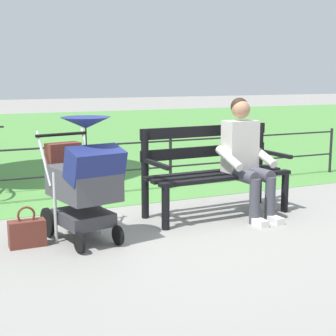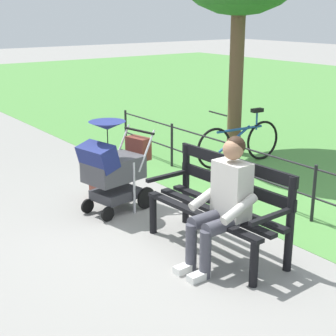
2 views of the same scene
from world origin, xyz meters
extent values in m
plane|color=gray|center=(0.00, 0.00, 0.00)|extent=(60.00, 60.00, 0.00)
cube|color=black|center=(-0.58, -0.18, 0.45)|extent=(1.60, 0.17, 0.04)
cube|color=black|center=(-0.59, 0.00, 0.45)|extent=(1.60, 0.17, 0.04)
cube|color=black|center=(-0.60, 0.18, 0.45)|extent=(1.60, 0.17, 0.04)
cube|color=black|center=(-0.58, -0.28, 0.67)|extent=(1.60, 0.11, 0.12)
cube|color=black|center=(-0.58, -0.28, 0.90)|extent=(1.60, 0.11, 0.12)
cylinder|color=black|center=(-1.35, 0.17, 0.23)|extent=(0.08, 0.08, 0.45)
cylinder|color=black|center=(-1.33, -0.31, 0.47)|extent=(0.08, 0.08, 0.95)
cube|color=black|center=(-1.34, -0.03, 0.63)|extent=(0.07, 0.56, 0.04)
cylinder|color=black|center=(0.15, 0.23, 0.23)|extent=(0.08, 0.08, 0.45)
cylinder|color=black|center=(0.17, -0.25, 0.47)|extent=(0.08, 0.08, 0.95)
cube|color=black|center=(0.16, 0.03, 0.63)|extent=(0.07, 0.56, 0.04)
cylinder|color=#42424C|center=(-0.96, 0.22, 0.47)|extent=(0.16, 0.41, 0.14)
cylinder|color=#42424C|center=(-0.76, 0.22, 0.47)|extent=(0.16, 0.41, 0.14)
cylinder|color=#42424C|center=(-0.97, 0.42, 0.24)|extent=(0.11, 0.11, 0.47)
cylinder|color=#42424C|center=(-0.77, 0.42, 0.24)|extent=(0.11, 0.11, 0.47)
cube|color=silver|center=(-0.97, 0.50, 0.04)|extent=(0.11, 0.22, 0.07)
cube|color=silver|center=(-0.77, 0.50, 0.04)|extent=(0.11, 0.22, 0.07)
cube|color=beige|center=(-0.85, 0.00, 0.75)|extent=(0.37, 0.24, 0.56)
cylinder|color=beige|center=(-1.07, 0.11, 0.65)|extent=(0.11, 0.43, 0.23)
cylinder|color=beige|center=(-0.63, 0.13, 0.65)|extent=(0.11, 0.43, 0.23)
sphere|color=#A37556|center=(-0.85, 0.00, 1.15)|extent=(0.20, 0.20, 0.20)
sphere|color=black|center=(-0.85, -0.03, 1.18)|extent=(0.19, 0.19, 0.19)
cylinder|color=black|center=(0.81, -0.11, 0.14)|extent=(0.08, 0.28, 0.28)
cylinder|color=black|center=(1.26, -0.03, 0.14)|extent=(0.08, 0.28, 0.28)
cylinder|color=black|center=(0.74, 0.48, 0.09)|extent=(0.06, 0.18, 0.18)
cylinder|color=black|center=(1.11, 0.55, 0.09)|extent=(0.06, 0.18, 0.18)
cube|color=#38383D|center=(0.98, 0.22, 0.22)|extent=(0.51, 0.59, 0.12)
cylinder|color=silver|center=(0.77, 0.08, 0.33)|extent=(0.03, 0.03, 0.65)
cylinder|color=silver|center=(1.22, 0.17, 0.33)|extent=(0.03, 0.03, 0.65)
cube|color=#47474C|center=(0.98, 0.24, 0.55)|extent=(0.58, 0.75, 0.28)
cube|color=navy|center=(0.93, 0.48, 0.75)|extent=(0.53, 0.39, 0.33)
cylinder|color=black|center=(1.06, -0.19, 0.95)|extent=(0.52, 0.13, 0.03)
cylinder|color=silver|center=(0.81, -0.13, 0.75)|extent=(0.08, 0.30, 0.49)
cylinder|color=silver|center=(1.27, -0.05, 0.75)|extent=(0.08, 0.30, 0.49)
cone|color=navy|center=(0.96, 0.32, 1.10)|extent=(0.51, 0.51, 0.10)
cylinder|color=black|center=(0.96, 0.32, 0.92)|extent=(0.01, 0.01, 0.30)
cube|color=brown|center=(1.05, -0.17, 0.73)|extent=(0.34, 0.22, 0.28)
cube|color=brown|center=(1.49, 0.18, 0.12)|extent=(0.32, 0.14, 0.24)
torus|color=brown|center=(1.49, 0.18, 0.29)|extent=(0.16, 0.02, 0.16)
cylinder|color=black|center=(-0.70, -1.47, 0.35)|extent=(0.04, 0.04, 0.70)
cylinder|color=black|center=(0.70, -1.47, 0.35)|extent=(0.04, 0.04, 0.70)
cylinder|color=black|center=(2.09, -1.47, 0.35)|extent=(0.04, 0.04, 0.70)
cylinder|color=black|center=(3.48, -1.47, 0.35)|extent=(0.04, 0.04, 0.70)
cylinder|color=black|center=(0.00, -1.47, 0.65)|extent=(6.96, 0.02, 0.02)
cylinder|color=black|center=(0.00, -1.47, 0.30)|extent=(6.96, 0.02, 0.02)
cylinder|color=brown|center=(2.11, -2.83, 1.35)|extent=(0.24, 0.24, 2.70)
torus|color=black|center=(1.60, -1.93, 0.33)|extent=(0.09, 0.66, 0.66)
torus|color=black|center=(1.52, -2.93, 0.33)|extent=(0.09, 0.66, 0.66)
cylinder|color=#1E4C8C|center=(1.56, -2.43, 0.58)|extent=(0.11, 0.90, 0.04)
cylinder|color=#1E4C8C|center=(1.57, -2.33, 0.43)|extent=(0.09, 0.63, 0.38)
cylinder|color=#1E4C8C|center=(1.53, -2.78, 0.68)|extent=(0.03, 0.03, 0.30)
cube|color=black|center=(1.53, -2.78, 0.85)|extent=(0.11, 0.21, 0.06)
cylinder|color=black|center=(1.59, -1.98, 0.88)|extent=(0.44, 0.06, 0.02)
camera|label=1|loc=(2.18, 4.69, 1.50)|focal=54.71mm
camera|label=2|loc=(-4.22, 3.22, 2.39)|focal=54.61mm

